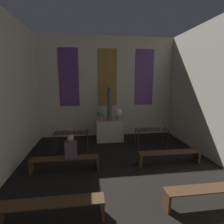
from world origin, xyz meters
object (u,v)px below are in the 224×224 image
candle_rack_right (152,131)px  pew_back_left (65,161)px  pew_back_right (169,155)px  flower_vase_left (101,114)px  statue (110,105)px  pew_third_left (52,207)px  candle_rack_left (71,135)px  flower_vase_right (118,113)px  person_seated (71,147)px  altar (110,131)px  pew_third_right (210,192)px

candle_rack_right → pew_back_left: 3.81m
pew_back_right → flower_vase_left: bearing=129.7°
flower_vase_left → pew_back_left: (-1.35, -2.61, -1.01)m
statue → pew_third_left: statue is taller
candle_rack_left → candle_rack_right: bearing=-0.0°
flower_vase_right → person_seated: 3.32m
altar → candle_rack_right: bearing=-31.9°
pew_back_left → pew_back_right: same height
candle_rack_left → pew_third_right: bearing=-46.4°
pew_third_left → pew_back_left: bearing=90.0°
pew_third_right → pew_third_left: bearing=180.0°
altar → candle_rack_left: candle_rack_left is taller
statue → candle_rack_left: statue is taller
flower_vase_right → pew_back_right: 3.11m
flower_vase_right → statue: bearing=180.0°
pew_back_left → person_seated: (0.20, 0.00, 0.45)m
altar → pew_third_right: size_ratio=0.59×
pew_third_left → person_seated: size_ratio=2.85×
pew_third_right → pew_back_right: bearing=90.0°
candle_rack_left → altar: bearing=32.0°
flower_vase_left → person_seated: size_ratio=0.74×
candle_rack_left → flower_vase_right: bearing=26.7°
pew_third_right → flower_vase_left: bearing=114.9°
altar → candle_rack_right: (1.70, -1.06, 0.22)m
candle_rack_right → pew_third_left: (-3.45, -3.62, -0.39)m
altar → flower_vase_left: flower_vase_left is taller
pew_third_right → person_seated: size_ratio=2.85×
candle_rack_right → pew_back_right: size_ratio=0.63×
pew_back_right → pew_back_left: bearing=180.0°
candle_rack_right → person_seated: 3.61m
pew_third_left → pew_back_left: (0.00, 2.06, 0.00)m
flower_vase_left → pew_back_left: 3.11m
altar → pew_third_right: (1.76, -4.68, -0.17)m
flower_vase_right → candle_rack_right: size_ratio=0.41×
pew_back_left → pew_back_right: size_ratio=1.00×
flower_vase_left → flower_vase_right: 0.82m
altar → pew_back_left: 3.15m
pew_third_right → person_seated: bearing=148.1°
altar → person_seated: bearing=-120.8°
flower_vase_right → pew_back_right: bearing=-62.7°
flower_vase_right → candle_rack_right: bearing=-39.4°
candle_rack_right → pew_back_left: (-3.45, -1.55, -0.39)m
flower_vase_right → candle_rack_right: (1.29, -1.06, -0.62)m
flower_vase_left → pew_third_right: 5.25m
pew_third_right → pew_back_right: size_ratio=1.00×
altar → candle_rack_right: candle_rack_right is taller
flower_vase_right → pew_third_right: size_ratio=0.26×
flower_vase_left → pew_back_right: flower_vase_left is taller
statue → flower_vase_left: statue is taller
pew_third_left → pew_back_left: 2.06m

